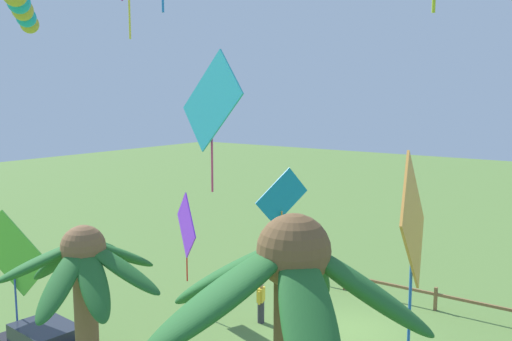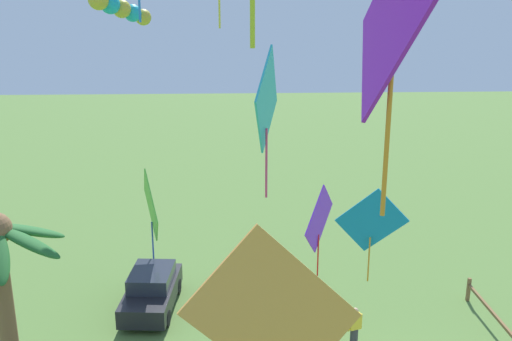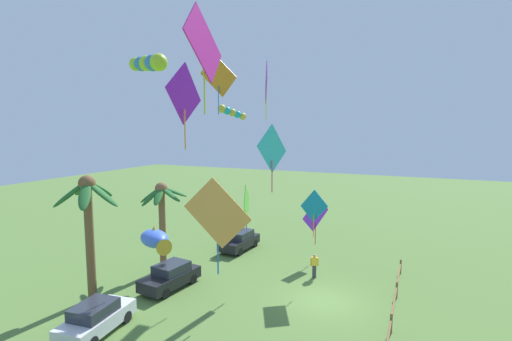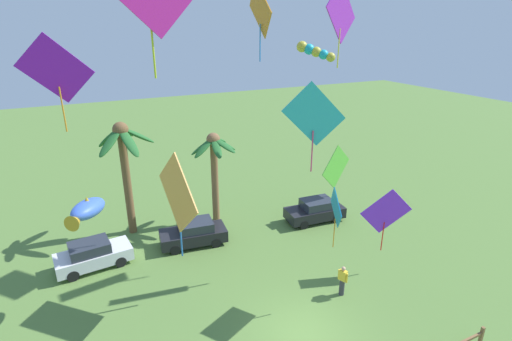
% 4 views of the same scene
% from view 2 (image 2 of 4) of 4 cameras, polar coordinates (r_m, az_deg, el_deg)
% --- Properties ---
extents(palm_tree_0, '(3.19, 3.22, 6.13)m').
position_cam_2_polar(palm_tree_0, '(16.37, -23.88, -9.17)').
color(palm_tree_0, brown).
rests_on(palm_tree_0, ground).
extents(parked_car_0, '(4.03, 2.01, 1.51)m').
position_cam_2_polar(parked_car_0, '(22.52, -10.26, -11.53)').
color(parked_car_0, black).
rests_on(parked_car_0, ground).
extents(spectator_0, '(0.34, 0.53, 1.59)m').
position_cam_2_polar(spectator_0, '(19.97, 9.69, -15.18)').
color(spectator_0, '#38383D').
rests_on(spectator_0, ground).
extents(kite_diamond_0, '(2.76, 0.88, 4.00)m').
position_cam_2_polar(kite_diamond_0, '(22.79, -10.34, -3.52)').
color(kite_diamond_0, '#59C038').
extents(kite_diamond_2, '(0.79, 3.55, 5.03)m').
position_cam_2_polar(kite_diamond_2, '(11.24, 1.71, -14.30)').
color(kite_diamond_2, gold).
extents(kite_diamond_4, '(2.39, 0.46, 3.31)m').
position_cam_2_polar(kite_diamond_4, '(5.94, 13.61, 14.92)').
color(kite_diamond_4, purple).
extents(kite_tube_5, '(1.85, 1.76, 1.15)m').
position_cam_2_polar(kite_tube_5, '(19.67, -13.40, 15.38)').
color(kite_tube_5, gold).
extents(kite_diamond_8, '(2.21, 1.36, 3.57)m').
position_cam_2_polar(kite_diamond_8, '(21.37, 6.25, -4.90)').
color(kite_diamond_8, '#832BF0').
extents(kite_diamond_10, '(0.97, 2.01, 3.06)m').
position_cam_2_polar(kite_diamond_10, '(17.45, 11.29, -5.00)').
color(kite_diamond_10, '#127FBC').
extents(kite_diamond_11, '(3.18, 0.86, 4.54)m').
position_cam_2_polar(kite_diamond_11, '(16.71, 1.06, 6.65)').
color(kite_diamond_11, '#2BAFC1').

